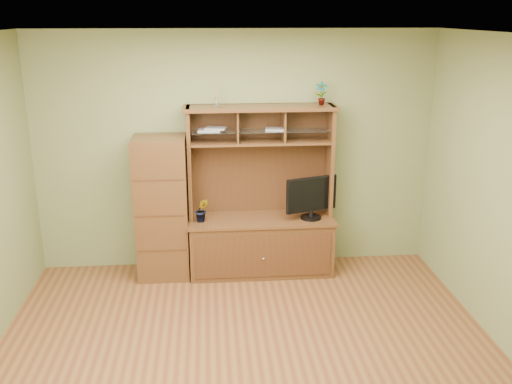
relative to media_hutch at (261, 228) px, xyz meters
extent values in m
cube|color=brown|center=(-0.27, -1.73, -0.53)|extent=(4.50, 4.00, 0.02)
cube|color=white|center=(-0.27, -1.73, 2.19)|extent=(4.50, 4.00, 0.02)
cube|color=olive|center=(-0.27, 0.28, 0.83)|extent=(4.50, 0.02, 2.70)
cube|color=olive|center=(-0.27, -3.74, 0.83)|extent=(4.50, 0.02, 2.70)
cube|color=#402212|center=(0.00, -0.02, -0.21)|extent=(1.60, 0.55, 0.62)
cube|color=#3B1E10|center=(0.00, -0.30, -0.21)|extent=(1.50, 0.01, 0.50)
sphere|color=silver|center=(0.00, -0.32, -0.24)|extent=(0.02, 0.02, 0.02)
cube|color=#402212|center=(0.00, -0.02, 0.11)|extent=(1.64, 0.59, 0.03)
cube|color=#402212|center=(-0.78, 0.08, 0.75)|extent=(0.04, 0.35, 1.25)
cube|color=#402212|center=(0.78, 0.08, 0.75)|extent=(0.04, 0.35, 1.25)
cube|color=#3B1E10|center=(0.00, 0.24, 0.75)|extent=(1.52, 0.02, 1.25)
cube|color=#402212|center=(0.00, 0.08, 1.36)|extent=(1.66, 0.40, 0.04)
cube|color=#402212|center=(0.00, 0.08, 0.98)|extent=(1.52, 0.32, 0.02)
cube|color=#402212|center=(-0.25, 0.08, 1.16)|extent=(0.02, 0.31, 0.35)
cube|color=#402212|center=(0.25, 0.08, 1.16)|extent=(0.02, 0.31, 0.35)
cube|color=silver|center=(0.00, 0.07, 1.11)|extent=(1.50, 0.27, 0.01)
cylinder|color=black|center=(0.56, -0.08, 0.14)|extent=(0.23, 0.23, 0.02)
cylinder|color=black|center=(0.56, -0.08, 0.19)|extent=(0.05, 0.05, 0.07)
cube|color=black|center=(0.56, -0.08, 0.41)|extent=(0.59, 0.23, 0.39)
imported|color=#2B581E|center=(-0.66, -0.08, 0.26)|extent=(0.15, 0.12, 0.27)
imported|color=#3F7027|center=(0.66, 0.08, 1.50)|extent=(0.15, 0.11, 0.25)
cylinder|color=silver|center=(-0.47, 0.08, 1.42)|extent=(0.05, 0.05, 0.09)
cylinder|color=#A38251|center=(-0.47, 0.08, 1.55)|extent=(0.03, 0.03, 0.16)
cube|color=#A2A2A7|center=(-0.56, 0.08, 1.12)|extent=(0.25, 0.20, 0.02)
cube|color=#A2A2A7|center=(-0.49, 0.08, 1.14)|extent=(0.25, 0.21, 0.02)
cube|color=#A2A2A7|center=(0.17, 0.08, 1.12)|extent=(0.25, 0.21, 0.02)
cube|color=#402212|center=(-1.10, 0.00, 0.27)|extent=(0.57, 0.51, 1.59)
cube|color=#3B1E10|center=(-1.10, -0.26, -0.12)|extent=(0.53, 0.01, 0.02)
cube|color=#3B1E10|center=(-1.10, -0.26, 0.27)|extent=(0.53, 0.01, 0.01)
cube|color=#3B1E10|center=(-1.10, -0.26, 0.67)|extent=(0.53, 0.01, 0.02)
camera|label=1|loc=(-0.57, -6.03, 2.34)|focal=40.00mm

